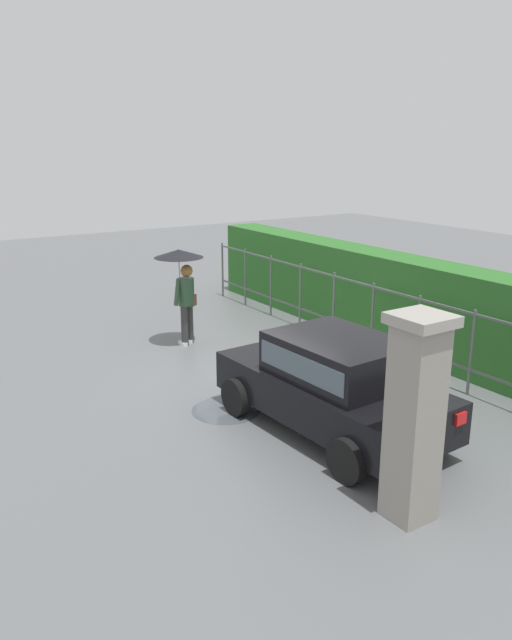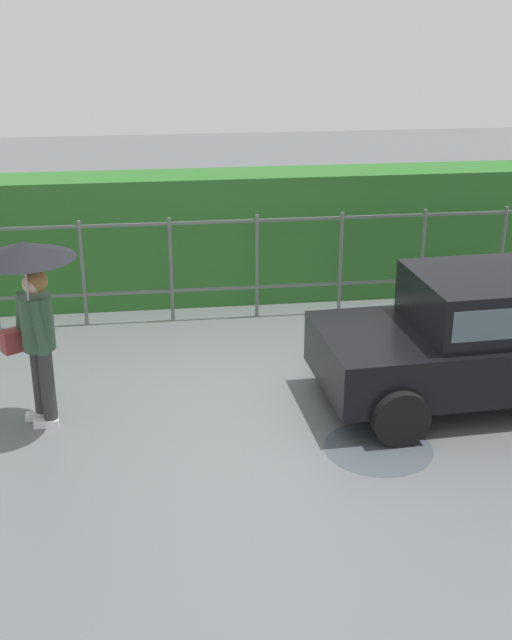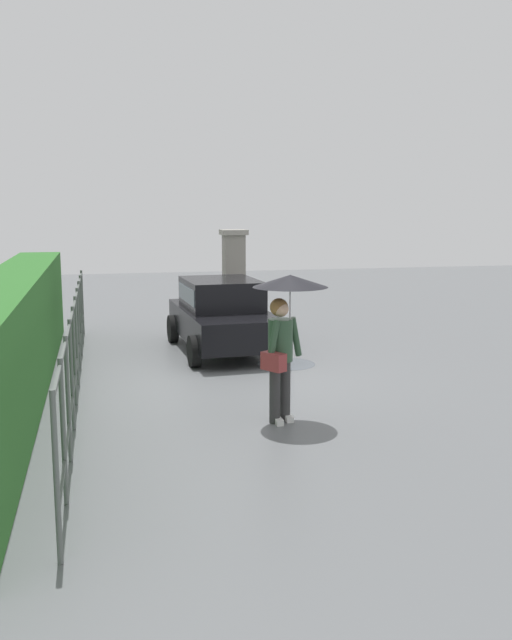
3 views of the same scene
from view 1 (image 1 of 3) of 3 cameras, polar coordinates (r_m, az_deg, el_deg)
name	(u,v)px [view 1 (image 1 of 3)]	position (r m, az deg, el deg)	size (l,w,h in m)	color
ground_plane	(253,379)	(11.34, -0.24, -5.45)	(40.00, 40.00, 0.00)	slate
car	(333,380)	(9.15, 7.14, -5.54)	(3.81, 2.02, 1.48)	black
pedestrian	(182,275)	(12.95, -6.80, 4.12)	(1.02, 1.02, 2.05)	#333333
gate_pillar	(414,417)	(7.11, 14.38, -8.67)	(0.60, 0.60, 2.42)	gray
fence_section	(352,310)	(12.96, 8.85, 0.96)	(10.87, 0.05, 1.50)	#59605B
hedge_row	(385,298)	(13.54, 11.81, 2.01)	(11.82, 0.90, 1.90)	#2D6B28
puddle_near	(226,410)	(10.09, -2.78, -8.28)	(1.11, 1.11, 0.00)	#4C545B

